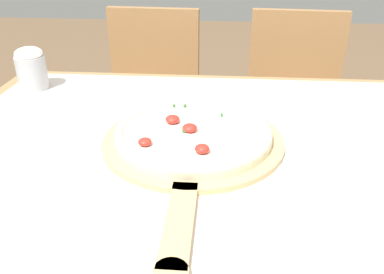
{
  "coord_description": "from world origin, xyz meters",
  "views": [
    {
      "loc": [
        0.04,
        -0.72,
        1.18
      ],
      "look_at": [
        -0.02,
        0.02,
        0.79
      ],
      "focal_mm": 38.0,
      "sensor_mm": 36.0,
      "label": 1
    }
  ],
  "objects_px": {
    "flour_cup": "(31,68)",
    "chair_left": "(152,102)",
    "pizza_peel": "(192,145)",
    "chair_right": "(292,106)",
    "pizza": "(193,133)"
  },
  "relations": [
    {
      "from": "chair_right",
      "to": "pizza_peel",
      "type": "bearing_deg",
      "value": -108.49
    },
    {
      "from": "pizza",
      "to": "chair_left",
      "type": "bearing_deg",
      "value": 106.54
    },
    {
      "from": "pizza_peel",
      "to": "flour_cup",
      "type": "distance_m",
      "value": 0.58
    },
    {
      "from": "pizza",
      "to": "chair_left",
      "type": "height_order",
      "value": "chair_left"
    },
    {
      "from": "flour_cup",
      "to": "pizza",
      "type": "bearing_deg",
      "value": -31.43
    },
    {
      "from": "flour_cup",
      "to": "pizza_peel",
      "type": "bearing_deg",
      "value": -33.19
    },
    {
      "from": "chair_right",
      "to": "flour_cup",
      "type": "bearing_deg",
      "value": -144.12
    },
    {
      "from": "pizza_peel",
      "to": "pizza",
      "type": "relative_size",
      "value": 1.78
    },
    {
      "from": "pizza_peel",
      "to": "pizza",
      "type": "height_order",
      "value": "pizza"
    },
    {
      "from": "chair_left",
      "to": "flour_cup",
      "type": "bearing_deg",
      "value": -112.28
    },
    {
      "from": "flour_cup",
      "to": "chair_left",
      "type": "bearing_deg",
      "value": 64.44
    },
    {
      "from": "pizza_peel",
      "to": "pizza",
      "type": "distance_m",
      "value": 0.03
    },
    {
      "from": "pizza",
      "to": "flour_cup",
      "type": "xyz_separation_m",
      "value": [
        -0.49,
        0.3,
        0.04
      ]
    },
    {
      "from": "chair_left",
      "to": "chair_right",
      "type": "relative_size",
      "value": 1.0
    },
    {
      "from": "pizza",
      "to": "chair_right",
      "type": "xyz_separation_m",
      "value": [
        0.35,
        0.81,
        -0.27
      ]
    }
  ]
}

